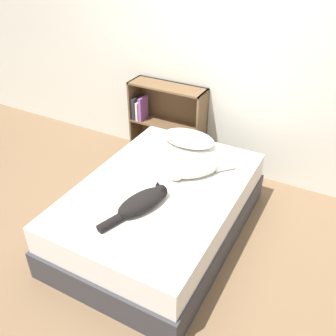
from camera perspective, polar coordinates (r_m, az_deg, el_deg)
name	(u,v)px	position (r m, az deg, el deg)	size (l,w,h in m)	color
ground_plane	(161,232)	(3.32, -1.13, -9.67)	(8.00, 8.00, 0.00)	brown
wall_back	(225,51)	(3.71, 8.70, 17.22)	(8.00, 0.06, 2.50)	silver
bed	(160,210)	(3.16, -1.18, -6.48)	(1.24, 1.81, 0.49)	#333338
pillow	(188,138)	(3.55, 3.12, 4.51)	(0.52, 0.31, 0.12)	white
cat_light	(193,170)	(3.10, 3.87, -0.34)	(0.46, 0.48, 0.15)	beige
cat_dark	(142,202)	(2.77, -3.92, -5.12)	(0.30, 0.61, 0.14)	black
bookshelf	(167,121)	(4.11, -0.20, 7.20)	(0.83, 0.26, 0.87)	brown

